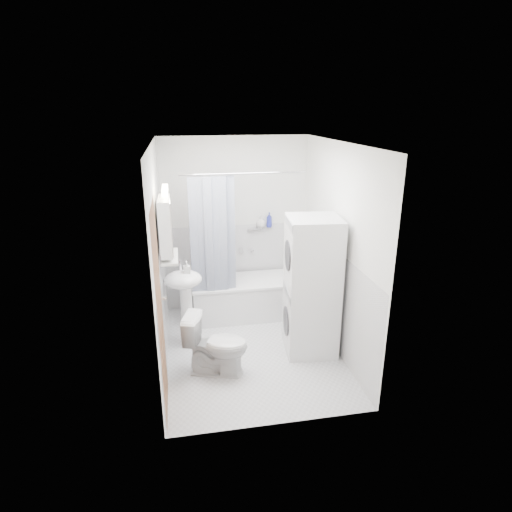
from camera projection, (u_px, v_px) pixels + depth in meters
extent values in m
plane|color=silver|center=(252.00, 349.00, 5.12)|extent=(2.60, 2.60, 0.00)
plane|color=white|center=(235.00, 225.00, 5.93)|extent=(2.00, 0.00, 2.00)
plane|color=white|center=(279.00, 305.00, 3.52)|extent=(2.00, 0.00, 2.00)
plane|color=white|center=(159.00, 260.00, 4.55)|extent=(0.00, 2.60, 2.60)
plane|color=white|center=(337.00, 250.00, 4.90)|extent=(0.00, 2.60, 2.60)
plane|color=white|center=(251.00, 143.00, 4.33)|extent=(2.60, 2.60, 0.00)
plane|color=silver|center=(236.00, 266.00, 6.12)|extent=(1.98, 0.00, 1.98)
plane|color=silver|center=(164.00, 311.00, 4.75)|extent=(0.00, 2.58, 2.58)
plane|color=silver|center=(333.00, 297.00, 5.09)|extent=(0.00, 2.58, 2.58)
plane|color=brown|center=(160.00, 314.00, 3.80)|extent=(0.00, 2.00, 2.00)
cylinder|color=silver|center=(164.00, 299.00, 4.11)|extent=(0.04, 0.04, 0.04)
cube|color=silver|center=(242.00, 299.00, 5.90)|extent=(1.34, 0.62, 0.49)
cube|color=white|center=(242.00, 281.00, 5.81)|extent=(1.36, 0.64, 0.03)
cube|color=silver|center=(242.00, 289.00, 5.85)|extent=(1.16, 0.44, 0.20)
cylinder|color=silver|center=(252.00, 250.00, 6.04)|extent=(0.04, 0.12, 0.04)
cylinder|color=silver|center=(244.00, 173.00, 5.08)|extent=(1.54, 0.02, 0.02)
cube|color=#152349|center=(194.00, 237.00, 5.22)|extent=(0.10, 0.02, 1.45)
cube|color=#152349|center=(202.00, 236.00, 5.23)|extent=(0.10, 0.02, 1.45)
cube|color=#152349|center=(209.00, 236.00, 5.25)|extent=(0.10, 0.02, 1.45)
cube|color=#152349|center=(216.00, 235.00, 5.26)|extent=(0.10, 0.02, 1.45)
cube|color=#152349|center=(224.00, 235.00, 5.28)|extent=(0.10, 0.02, 1.45)
cube|color=#152349|center=(231.00, 235.00, 5.29)|extent=(0.10, 0.02, 1.45)
ellipsoid|color=white|center=(183.00, 280.00, 4.96)|extent=(0.44, 0.37, 0.20)
cylinder|color=white|center=(187.00, 316.00, 5.12)|extent=(0.14, 0.14, 0.75)
cylinder|color=silver|center=(180.00, 266.00, 5.05)|extent=(0.03, 0.03, 0.14)
cylinder|color=silver|center=(180.00, 262.00, 4.99)|extent=(0.02, 0.10, 0.02)
cube|color=silver|center=(165.00, 226.00, 4.54)|extent=(0.12, 0.50, 0.60)
cube|color=white|center=(172.00, 226.00, 4.56)|extent=(0.01, 0.47, 0.57)
cube|color=#FFEABF|center=(165.00, 190.00, 4.42)|extent=(0.06, 0.45, 0.06)
cube|color=silver|center=(170.00, 257.00, 4.66)|extent=(0.18, 0.54, 0.02)
cube|color=silver|center=(255.00, 228.00, 5.94)|extent=(0.22, 0.06, 0.02)
cube|color=#5B0B18|center=(165.00, 229.00, 5.12)|extent=(0.05, 0.34, 0.80)
cube|color=#5B0B18|center=(165.00, 199.00, 5.00)|extent=(0.03, 0.30, 0.08)
cylinder|color=silver|center=(161.00, 195.00, 4.98)|extent=(0.02, 0.04, 0.02)
cube|color=silver|center=(310.00, 318.00, 5.01)|extent=(0.62, 0.62, 0.81)
cylinder|color=#2D2D33|center=(286.00, 321.00, 4.96)|extent=(0.05, 0.34, 0.34)
cube|color=gray|center=(287.00, 292.00, 4.84)|extent=(0.06, 0.51, 0.08)
cube|color=silver|center=(313.00, 253.00, 4.74)|extent=(0.62, 0.62, 0.81)
cylinder|color=#2D2D33|center=(288.00, 255.00, 4.69)|extent=(0.05, 0.34, 0.34)
cube|color=gray|center=(289.00, 223.00, 4.57)|extent=(0.06, 0.51, 0.08)
imported|color=white|center=(216.00, 345.00, 4.58)|extent=(0.76, 0.56, 0.67)
imported|color=gray|center=(187.00, 272.00, 4.91)|extent=(0.08, 0.17, 0.08)
imported|color=gray|center=(169.00, 257.00, 4.51)|extent=(0.07, 0.18, 0.07)
imported|color=gray|center=(169.00, 248.00, 4.75)|extent=(0.10, 0.09, 0.10)
imported|color=gray|center=(261.00, 223.00, 5.93)|extent=(0.13, 0.17, 0.13)
imported|color=#262D98|center=(269.00, 224.00, 5.96)|extent=(0.08, 0.21, 0.08)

